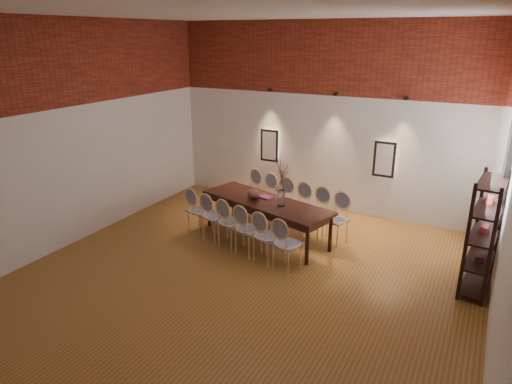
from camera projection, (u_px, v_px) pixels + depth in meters
The scene contains 33 objects.
floor at pixel (247, 276), 7.39m from camera, with size 7.00×7.00×0.02m, color #9B662A.
ceiling at pixel (246, 10), 6.08m from camera, with size 7.00×7.00×0.02m, color silver.
wall_back at pixel (327, 119), 9.70m from camera, with size 7.00×0.10×4.00m, color silver.
wall_front at pixel (39, 252), 3.77m from camera, with size 7.00×0.10×4.00m, color silver.
wall_left at pixel (76, 133), 8.30m from camera, with size 0.10×7.00×4.00m, color silver.
brick_band_back at pixel (329, 58), 9.23m from camera, with size 7.00×0.02×1.50m, color maroon.
brick_band_front at pixel (21, 99), 3.42m from camera, with size 7.00×0.02×1.50m, color maroon.
brick_band_left at pixel (70, 62), 7.86m from camera, with size 0.02×7.00×1.50m, color maroon.
niche_left at pixel (270, 145), 10.42m from camera, with size 0.36×0.06×0.66m, color #FFEAC6.
niche_right at pixel (385, 159), 9.28m from camera, with size 0.36×0.06×0.66m, color #FFEAC6.
spot_fixture_left at pixel (270, 90), 9.99m from camera, with size 0.08×0.08×0.10m, color black.
spot_fixture_mid at pixel (336, 94), 9.33m from camera, with size 0.08×0.08×0.10m, color black.
spot_fixture_right at pixel (406, 98), 8.71m from camera, with size 0.08×0.08×0.10m, color black.
window_frame at pixel (511, 144), 6.84m from camera, with size 0.08×0.90×2.50m, color black.
window_mullion at pixel (511, 144), 6.84m from camera, with size 0.06×0.06×2.40m, color black.
dining_table at pixel (266, 219), 8.66m from camera, with size 2.63×0.85×0.75m, color #34130D.
chair_near_a at pixel (200, 210), 8.85m from camera, with size 0.44×0.44×0.94m, color #E6BD81, non-canonical shape.
chair_near_b at pixel (215, 216), 8.57m from camera, with size 0.44×0.44×0.94m, color #E6BD81, non-canonical shape.
chair_near_c at pixel (231, 222), 8.29m from camera, with size 0.44×0.44×0.94m, color #E6BD81, non-canonical shape.
chair_near_d at pixel (248, 229), 8.00m from camera, with size 0.44×0.44×0.94m, color #E6BD81, non-canonical shape.
chair_near_e at pixel (267, 236), 7.72m from camera, with size 0.44×0.44×0.94m, color #E6BD81, non-canonical shape.
chair_near_f at pixel (287, 244), 7.44m from camera, with size 0.44×0.44×0.94m, color #E6BD81, non-canonical shape.
chair_far_a at pixel (250, 193), 9.82m from camera, with size 0.44×0.44×0.94m, color #E6BD81, non-canonical shape.
chair_far_b at pixel (265, 198), 9.54m from camera, with size 0.44×0.44×0.94m, color #E6BD81, non-canonical shape.
chair_far_c at pixel (281, 203), 9.26m from camera, with size 0.44×0.44×0.94m, color #E6BD81, non-canonical shape.
chair_far_d at pixel (298, 208), 8.98m from camera, with size 0.44×0.44×0.94m, color #E6BD81, non-canonical shape.
chair_far_e at pixel (316, 213), 8.69m from camera, with size 0.44×0.44×0.94m, color #E6BD81, non-canonical shape.
chair_far_f at pixel (335, 219), 8.41m from camera, with size 0.44×0.44×0.94m, color #E6BD81, non-canonical shape.
vase at pixel (281, 198), 8.25m from camera, with size 0.14×0.14×0.30m, color silver.
dried_branches at pixel (282, 174), 8.10m from camera, with size 0.50×0.50×0.70m, color #4D382D, non-canonical shape.
bowl at pixel (253, 194), 8.65m from camera, with size 0.24×0.24×0.18m, color brown.
book at pixel (266, 197), 8.69m from camera, with size 0.26×0.18×0.03m, color #7C255E.
shelving_rack at pixel (484, 235), 6.74m from camera, with size 0.38×1.00×1.80m, color black, non-canonical shape.
Camera 1 is at (3.17, -5.72, 3.71)m, focal length 32.00 mm.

